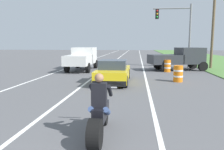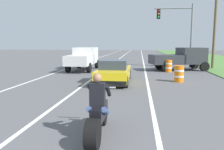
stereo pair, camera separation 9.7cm
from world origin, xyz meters
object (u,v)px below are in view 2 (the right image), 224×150
at_px(traffic_light_mast_near, 180,26).
at_px(construction_barrel_mid, 168,66).
at_px(construction_barrel_nearest, 179,74).
at_px(sports_car_yellow, 114,72).
at_px(pickup_truck_right_shoulder_dark_grey, 181,58).
at_px(motorcycle_with_rider, 98,115).
at_px(construction_barrel_far, 163,61).
at_px(pickup_truck_left_lane_white, 83,58).

distance_m(traffic_light_mast_near, construction_barrel_mid, 4.96).
bearing_deg(construction_barrel_nearest, sports_car_yellow, -170.35).
bearing_deg(construction_barrel_mid, pickup_truck_right_shoulder_dark_grey, 47.15).
distance_m(motorcycle_with_rider, construction_barrel_far, 18.68).
xyz_separation_m(pickup_truck_right_shoulder_dark_grey, traffic_light_mast_near, (0.19, 2.01, 2.82)).
bearing_deg(pickup_truck_left_lane_white, pickup_truck_right_shoulder_dark_grey, 6.31).
bearing_deg(construction_barrel_far, pickup_truck_left_lane_white, -148.79).
bearing_deg(construction_barrel_mid, pickup_truck_left_lane_white, 177.13).
height_order(pickup_truck_right_shoulder_dark_grey, construction_barrel_far, pickup_truck_right_shoulder_dark_grey).
bearing_deg(sports_car_yellow, pickup_truck_right_shoulder_dark_grey, 53.39).
xyz_separation_m(sports_car_yellow, construction_barrel_far, (3.92, 10.34, -0.13)).
relative_size(motorcycle_with_rider, construction_barrel_nearest, 2.21).
height_order(sports_car_yellow, pickup_truck_left_lane_white, pickup_truck_left_lane_white).
height_order(pickup_truck_left_lane_white, traffic_light_mast_near, traffic_light_mast_near).
xyz_separation_m(pickup_truck_right_shoulder_dark_grey, construction_barrel_mid, (-1.21, -1.30, -0.60)).
height_order(pickup_truck_right_shoulder_dark_grey, construction_barrel_nearest, pickup_truck_right_shoulder_dark_grey).
height_order(motorcycle_with_rider, construction_barrel_far, motorcycle_with_rider).
relative_size(traffic_light_mast_near, construction_barrel_far, 6.00).
height_order(motorcycle_with_rider, sports_car_yellow, motorcycle_with_rider).
distance_m(construction_barrel_nearest, construction_barrel_mid, 4.88).
relative_size(pickup_truck_left_lane_white, construction_barrel_far, 4.80).
bearing_deg(construction_barrel_nearest, pickup_truck_right_shoulder_dark_grey, 79.23).
relative_size(motorcycle_with_rider, pickup_truck_left_lane_white, 0.46).
xyz_separation_m(sports_car_yellow, pickup_truck_right_shoulder_dark_grey, (5.09, 6.85, 0.48)).
bearing_deg(construction_barrel_far, construction_barrel_nearest, -90.04).
bearing_deg(construction_barrel_far, traffic_light_mast_near, -47.51).
xyz_separation_m(construction_barrel_nearest, construction_barrel_far, (0.01, 9.67, 0.00)).
distance_m(construction_barrel_mid, construction_barrel_far, 4.80).
distance_m(pickup_truck_right_shoulder_dark_grey, construction_barrel_mid, 1.88).
height_order(motorcycle_with_rider, pickup_truck_right_shoulder_dark_grey, pickup_truck_right_shoulder_dark_grey).
xyz_separation_m(motorcycle_with_rider, pickup_truck_left_lane_white, (-3.91, 13.94, 0.51)).
bearing_deg(traffic_light_mast_near, construction_barrel_nearest, -99.44).
bearing_deg(pickup_truck_right_shoulder_dark_grey, construction_barrel_nearest, -100.77).
bearing_deg(pickup_truck_left_lane_white, construction_barrel_mid, -2.87).
height_order(sports_car_yellow, pickup_truck_right_shoulder_dark_grey, pickup_truck_right_shoulder_dark_grey).
bearing_deg(pickup_truck_left_lane_white, construction_barrel_nearest, -35.66).
height_order(construction_barrel_nearest, construction_barrel_far, same).
distance_m(pickup_truck_left_lane_white, construction_barrel_far, 8.57).
bearing_deg(traffic_light_mast_near, pickup_truck_left_lane_white, -161.20).
bearing_deg(pickup_truck_right_shoulder_dark_grey, construction_barrel_mid, -132.85).
xyz_separation_m(construction_barrel_nearest, construction_barrel_mid, (-0.03, 4.88, 0.00)).
bearing_deg(construction_barrel_mid, construction_barrel_nearest, -89.62).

